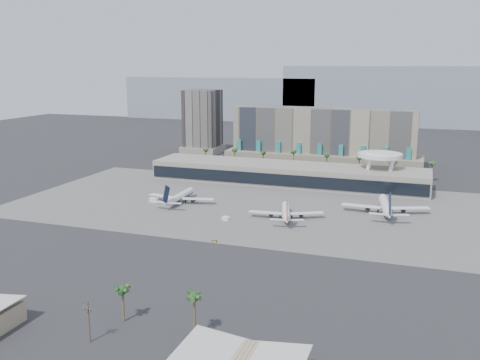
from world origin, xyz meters
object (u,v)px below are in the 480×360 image
(airliner_left, at_px, (180,197))
(taxiway_sign, at_px, (214,241))
(utility_pole, at_px, (88,318))
(airliner_centre, at_px, (286,212))
(airliner_right, at_px, (386,206))
(service_vehicle_a, at_px, (154,200))
(service_vehicle_b, at_px, (226,219))

(airliner_left, distance_m, taxiway_sign, 68.41)
(utility_pole, distance_m, airliner_centre, 132.66)
(utility_pole, height_order, taxiway_sign, utility_pole)
(airliner_right, height_order, service_vehicle_a, airliner_right)
(utility_pole, distance_m, taxiway_sign, 87.25)
(airliner_right, xyz_separation_m, taxiway_sign, (-64.19, -68.80, -3.42))
(airliner_centre, height_order, taxiway_sign, airliner_centre)
(utility_pole, bearing_deg, airliner_left, 106.03)
(service_vehicle_a, bearing_deg, utility_pole, -58.38)
(utility_pole, xyz_separation_m, taxiway_sign, (1.10, 86.99, -6.68))
(airliner_centre, bearing_deg, service_vehicle_a, 159.32)
(airliner_left, bearing_deg, service_vehicle_a, -167.06)
(utility_pole, height_order, service_vehicle_b, utility_pole)
(airliner_right, distance_m, service_vehicle_b, 80.04)
(airliner_right, bearing_deg, airliner_left, 178.69)
(utility_pole, bearing_deg, taxiway_sign, 89.28)
(airliner_left, relative_size, service_vehicle_b, 10.33)
(service_vehicle_a, xyz_separation_m, taxiway_sign, (55.51, -50.76, -0.71))
(service_vehicle_b, bearing_deg, taxiway_sign, -54.28)
(airliner_centre, distance_m, taxiway_sign, 48.25)
(service_vehicle_b, bearing_deg, airliner_left, 171.05)
(utility_pole, distance_m, airliner_right, 168.94)
(airliner_centre, distance_m, service_vehicle_a, 75.47)
(utility_pole, bearing_deg, airliner_centre, 81.01)
(service_vehicle_b, bearing_deg, utility_pole, -63.40)
(airliner_left, relative_size, airliner_centre, 1.06)
(service_vehicle_b, height_order, taxiway_sign, service_vehicle_b)
(airliner_left, bearing_deg, service_vehicle_b, -33.86)
(airliner_right, distance_m, taxiway_sign, 94.16)
(airliner_left, height_order, service_vehicle_a, airliner_left)
(utility_pole, relative_size, service_vehicle_b, 3.18)
(utility_pole, relative_size, airliner_centre, 0.33)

